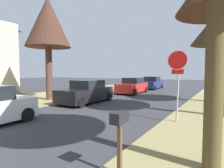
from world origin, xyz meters
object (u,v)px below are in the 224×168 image
at_px(street_tree_left_mid_b, 48,23).
at_px(parked_sedan_navy, 152,83).
at_px(parked_sedan_red, 132,86).
at_px(curbside_mailbox, 120,125).
at_px(stop_sign_far, 178,70).
at_px(parked_sedan_black, 86,92).

distance_m(street_tree_left_mid_b, parked_sedan_navy, 14.86).
relative_size(parked_sedan_red, curbside_mailbox, 3.52).
relative_size(stop_sign_far, parked_sedan_red, 0.66).
height_order(stop_sign_far, parked_sedan_red, stop_sign_far).
distance_m(parked_sedan_navy, curbside_mailbox, 20.79).
relative_size(street_tree_left_mid_b, parked_sedan_red, 1.71).
height_order(street_tree_left_mid_b, parked_sedan_black, street_tree_left_mid_b).
height_order(street_tree_left_mid_b, curbside_mailbox, street_tree_left_mid_b).
height_order(stop_sign_far, street_tree_left_mid_b, street_tree_left_mid_b).
height_order(parked_sedan_red, curbside_mailbox, parked_sedan_red).
xyz_separation_m(parked_sedan_black, parked_sedan_red, (0.21, 7.03, 0.00)).
xyz_separation_m(stop_sign_far, curbside_mailbox, (-0.10, -4.71, -1.13)).
height_order(parked_sedan_navy, curbside_mailbox, parked_sedan_navy).
bearing_deg(parked_sedan_black, parked_sedan_red, 88.27).
height_order(stop_sign_far, parked_sedan_navy, stop_sign_far).
relative_size(stop_sign_far, street_tree_left_mid_b, 0.39).
bearing_deg(curbside_mailbox, parked_sedan_black, 133.41).
bearing_deg(parked_sedan_navy, curbside_mailbox, -72.43).
xyz_separation_m(street_tree_left_mid_b, parked_sedan_red, (3.35, 7.60, -5.04)).
bearing_deg(parked_sedan_navy, parked_sedan_red, -89.45).
relative_size(parked_sedan_black, parked_sedan_red, 1.00).
bearing_deg(stop_sign_far, curbside_mailbox, -91.19).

